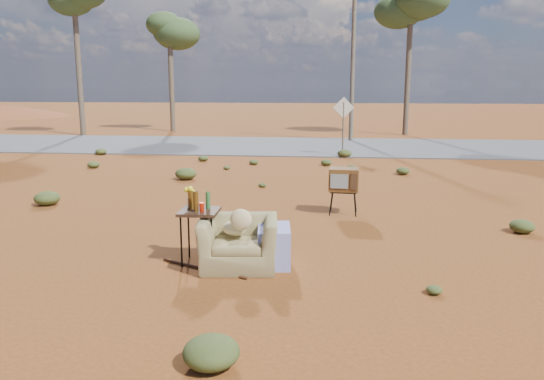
# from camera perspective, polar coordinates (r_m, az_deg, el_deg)

# --- Properties ---
(ground) EXTENTS (140.00, 140.00, 0.00)m
(ground) POSITION_cam_1_polar(r_m,az_deg,el_deg) (8.36, -1.06, -7.05)
(ground) COLOR brown
(ground) RESTS_ON ground
(highway) EXTENTS (140.00, 7.00, 0.04)m
(highway) POSITION_cam_1_polar(r_m,az_deg,el_deg) (23.05, 3.68, 4.75)
(highway) COLOR #565659
(highway) RESTS_ON ground
(armchair) EXTENTS (1.38, 0.98, 0.98)m
(armchair) POSITION_cam_1_polar(r_m,az_deg,el_deg) (7.76, -2.91, -4.98)
(armchair) COLOR olive
(armchair) RESTS_ON ground
(tv_unit) EXTENTS (0.62, 0.52, 0.96)m
(tv_unit) POSITION_cam_1_polar(r_m,az_deg,el_deg) (10.93, 7.73, 1.06)
(tv_unit) COLOR black
(tv_unit) RESTS_ON ground
(side_table) EXTENTS (0.57, 0.57, 1.12)m
(side_table) POSITION_cam_1_polar(r_m,az_deg,el_deg) (7.93, -8.06, -1.93)
(side_table) COLOR #361F13
(side_table) RESTS_ON ground
(rusty_bar) EXTENTS (1.40, 0.69, 0.04)m
(rusty_bar) POSITION_cam_1_polar(r_m,az_deg,el_deg) (7.80, -7.38, -8.37)
(rusty_bar) COLOR #522916
(rusty_bar) RESTS_ON ground
(road_sign) EXTENTS (0.78, 0.06, 2.19)m
(road_sign) POSITION_cam_1_polar(r_m,az_deg,el_deg) (19.91, 7.69, 7.92)
(road_sign) COLOR brown
(road_sign) RESTS_ON ground
(eucalyptus_near_left) EXTENTS (3.20, 3.20, 6.60)m
(eucalyptus_near_left) POSITION_cam_1_polar(r_m,az_deg,el_deg) (31.33, -10.96, 16.24)
(eucalyptus_near_left) COLOR brown
(eucalyptus_near_left) RESTS_ON ground
(eucalyptus_center) EXTENTS (3.20, 3.20, 7.60)m
(eucalyptus_center) POSITION_cam_1_polar(r_m,az_deg,el_deg) (29.40, 14.73, 18.34)
(eucalyptus_center) COLOR brown
(eucalyptus_center) RESTS_ON ground
(utility_pole_center) EXTENTS (1.40, 0.20, 8.00)m
(utility_pole_center) POSITION_cam_1_polar(r_m,az_deg,el_deg) (25.44, 8.72, 14.56)
(utility_pole_center) COLOR brown
(utility_pole_center) RESTS_ON ground
(scrub_patch) EXTENTS (17.49, 8.07, 0.33)m
(scrub_patch) POSITION_cam_1_polar(r_m,az_deg,el_deg) (12.67, -2.24, -0.07)
(scrub_patch) COLOR #415023
(scrub_patch) RESTS_ON ground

